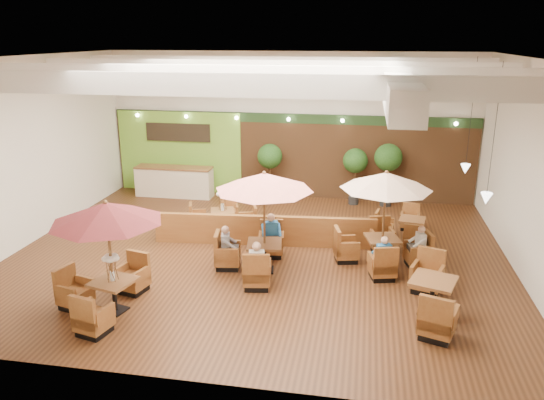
% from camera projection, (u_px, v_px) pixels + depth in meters
% --- Properties ---
extents(room, '(14.04, 14.00, 5.52)m').
position_uv_depth(room, '(275.00, 123.00, 15.34)').
color(room, '#381E0F').
rests_on(room, ground).
extents(service_counter, '(3.00, 0.75, 1.18)m').
position_uv_depth(service_counter, '(174.00, 182.00, 20.68)').
color(service_counter, beige).
rests_on(service_counter, ground).
extents(booth_divider, '(6.64, 0.74, 0.92)m').
position_uv_depth(booth_divider, '(264.00, 230.00, 15.86)').
color(booth_divider, brown).
rests_on(booth_divider, ground).
extents(table_0, '(2.59, 2.72, 2.67)m').
position_uv_depth(table_0, '(106.00, 233.00, 11.60)').
color(table_0, brown).
rests_on(table_0, ground).
extents(table_1, '(2.67, 2.78, 2.76)m').
position_uv_depth(table_1, '(262.00, 200.00, 13.66)').
color(table_1, brown).
rests_on(table_1, ground).
extents(table_2, '(2.71, 2.71, 2.65)m').
position_uv_depth(table_2, '(385.00, 201.00, 14.16)').
color(table_2, brown).
rests_on(table_2, ground).
extents(table_3, '(2.36, 2.36, 1.44)m').
position_uv_depth(table_3, '(223.00, 218.00, 17.13)').
color(table_3, brown).
rests_on(table_3, ground).
extents(table_4, '(1.20, 2.98, 1.05)m').
position_uv_depth(table_4, '(432.00, 297.00, 11.96)').
color(table_4, brown).
rests_on(table_4, ground).
extents(table_5, '(1.59, 2.31, 0.84)m').
position_uv_depth(table_5, '(403.00, 229.00, 16.41)').
color(table_5, brown).
rests_on(table_5, ground).
extents(topiary_0, '(0.93, 0.93, 2.17)m').
position_uv_depth(topiary_0, '(270.00, 158.00, 19.93)').
color(topiary_0, black).
rests_on(topiary_0, ground).
extents(topiary_1, '(0.91, 0.91, 2.11)m').
position_uv_depth(topiary_1, '(355.00, 163.00, 19.40)').
color(topiary_1, black).
rests_on(topiary_1, ground).
extents(topiary_2, '(1.00, 1.00, 2.33)m').
position_uv_depth(topiary_2, '(388.00, 160.00, 19.16)').
color(topiary_2, black).
rests_on(topiary_2, ground).
extents(diner_0, '(0.42, 0.37, 0.78)m').
position_uv_depth(diner_0, '(257.00, 260.00, 13.06)').
color(diner_0, silver).
rests_on(diner_0, ground).
extents(diner_1, '(0.44, 0.40, 0.80)m').
position_uv_depth(diner_1, '(271.00, 231.00, 14.96)').
color(diner_1, '#2667A8').
rests_on(diner_1, ground).
extents(diner_2, '(0.35, 0.40, 0.75)m').
position_uv_depth(diner_2, '(227.00, 242.00, 14.19)').
color(diner_2, gray).
rests_on(diner_2, ground).
extents(diner_3, '(0.40, 0.37, 0.72)m').
position_uv_depth(diner_3, '(383.00, 252.00, 13.57)').
color(diner_3, '#2667A8').
rests_on(diner_3, ground).
extents(diner_4, '(0.34, 0.38, 0.71)m').
position_uv_depth(diner_4, '(419.00, 241.00, 14.32)').
color(diner_4, silver).
rests_on(diner_4, ground).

